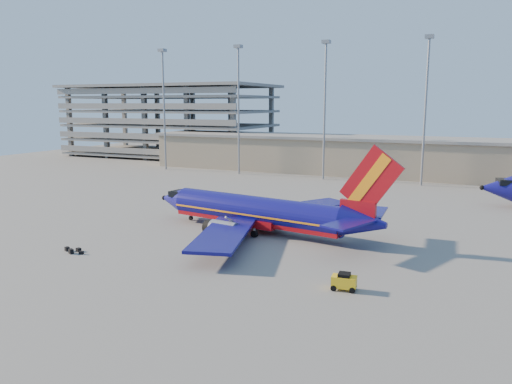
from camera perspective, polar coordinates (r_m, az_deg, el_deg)
ground at (r=63.26m, az=-0.01°, el=-4.50°), size 220.00×220.00×0.00m
terminal_building at (r=115.41m, az=16.61°, el=3.89°), size 122.00×16.00×8.50m
parking_garage at (r=156.45m, az=-9.72°, el=8.40°), size 62.00×32.00×21.40m
light_mast_row at (r=103.81m, az=13.28°, el=10.71°), size 101.60×1.60×28.65m
aircraft_main at (r=62.36m, az=0.62°, el=-2.37°), size 34.23×32.69×11.65m
baggage_tug at (r=44.40m, az=10.03°, el=-10.01°), size 2.23×1.48×1.53m
luggage_pile at (r=57.91m, az=-20.16°, el=-6.29°), size 2.85×1.49×0.50m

